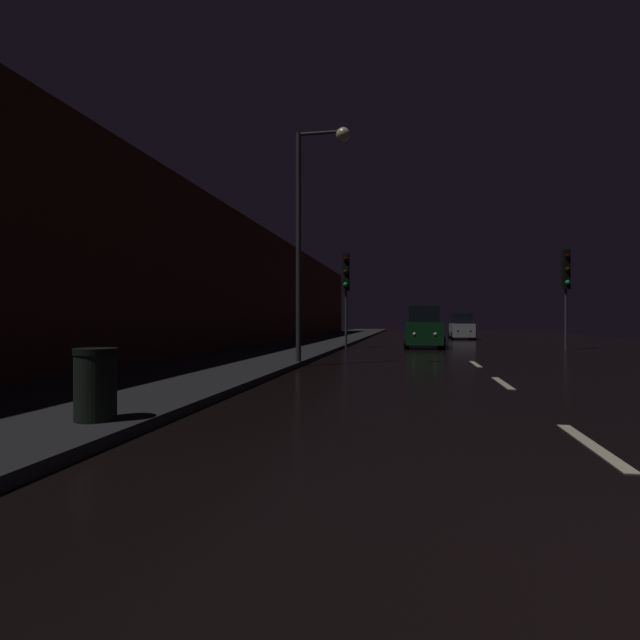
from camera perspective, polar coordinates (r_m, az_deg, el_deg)
ground at (r=27.84m, az=14.59°, el=-2.95°), size 27.60×84.00×0.02m
sidewalk_left at (r=28.32m, az=-0.96°, el=-2.73°), size 4.40×84.00×0.15m
building_facade_left at (r=25.63m, az=-8.23°, el=3.94°), size 0.80×63.00×6.38m
lane_centerline at (r=11.96m, az=20.27°, el=-6.88°), size 0.16×12.87×0.01m
traffic_light_far_right at (r=27.04m, az=26.19°, el=4.39°), size 0.36×0.48×4.82m
traffic_light_far_left at (r=25.38m, az=2.97°, el=4.63°), size 0.32×0.47×4.79m
streetlamp_overhead at (r=15.85m, az=-0.82°, el=12.41°), size 1.70×0.44×7.32m
trash_bin_curbside at (r=7.13m, az=-24.17°, el=-6.65°), size 0.55×0.55×0.93m
car_approaching_headlights at (r=26.28m, az=11.72°, el=-0.98°), size 1.95×4.23×2.13m
car_distant_taillights at (r=38.27m, az=15.80°, el=-0.83°), size 1.72×3.73×1.88m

